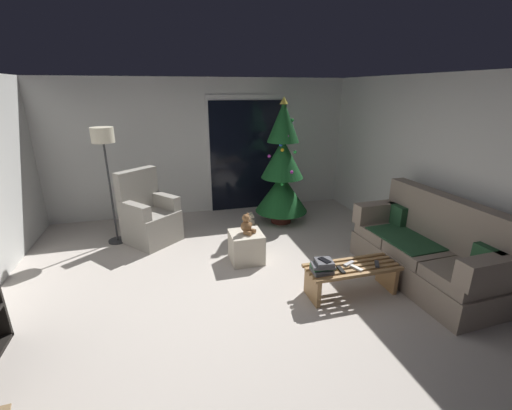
{
  "coord_description": "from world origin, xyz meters",
  "views": [
    {
      "loc": [
        -0.71,
        -3.36,
        2.31
      ],
      "look_at": [
        0.4,
        0.7,
        0.85
      ],
      "focal_mm": 23.69,
      "sensor_mm": 36.0,
      "label": 1
    }
  ],
  "objects_px": {
    "remote_black": "(341,270)",
    "book_stack": "(323,266)",
    "remote_silver": "(349,264)",
    "christmas_tree": "(282,170)",
    "floor_lamp": "(104,147)",
    "couch": "(426,251)",
    "teddy_bear_chestnut": "(247,225)",
    "cell_phone": "(325,260)",
    "remote_graphite": "(377,264)",
    "coffee_table": "(351,275)",
    "armchair": "(149,217)",
    "teddy_bear_cream_by_tree": "(251,221)",
    "remote_white": "(356,268)",
    "ottoman": "(246,247)"
  },
  "relations": [
    {
      "from": "ottoman",
      "to": "teddy_bear_chestnut",
      "type": "relative_size",
      "value": 1.54
    },
    {
      "from": "remote_black",
      "to": "teddy_bear_cream_by_tree",
      "type": "xyz_separation_m",
      "value": [
        -0.45,
        2.3,
        -0.25
      ]
    },
    {
      "from": "coffee_table",
      "to": "remote_silver",
      "type": "bearing_deg",
      "value": 121.81
    },
    {
      "from": "remote_graphite",
      "to": "remote_silver",
      "type": "relative_size",
      "value": 1.0
    },
    {
      "from": "remote_graphite",
      "to": "remote_black",
      "type": "xyz_separation_m",
      "value": [
        -0.47,
        -0.01,
        0.0
      ]
    },
    {
      "from": "couch",
      "to": "armchair",
      "type": "xyz_separation_m",
      "value": [
        -3.34,
        2.13,
        0.0
      ]
    },
    {
      "from": "couch",
      "to": "remote_black",
      "type": "relative_size",
      "value": 12.62
    },
    {
      "from": "book_stack",
      "to": "couch",
      "type": "bearing_deg",
      "value": 2.32
    },
    {
      "from": "coffee_table",
      "to": "armchair",
      "type": "xyz_separation_m",
      "value": [
        -2.31,
        2.16,
        0.16
      ]
    },
    {
      "from": "remote_silver",
      "to": "christmas_tree",
      "type": "xyz_separation_m",
      "value": [
        -0.01,
        2.33,
        0.59
      ]
    },
    {
      "from": "ottoman",
      "to": "teddy_bear_cream_by_tree",
      "type": "height_order",
      "value": "ottoman"
    },
    {
      "from": "teddy_bear_chestnut",
      "to": "remote_silver",
      "type": "bearing_deg",
      "value": -47.69
    },
    {
      "from": "cell_phone",
      "to": "armchair",
      "type": "distance_m",
      "value": 2.92
    },
    {
      "from": "couch",
      "to": "teddy_bear_chestnut",
      "type": "xyz_separation_m",
      "value": [
        -2.03,
        1.07,
        0.14
      ]
    },
    {
      "from": "remote_white",
      "to": "ottoman",
      "type": "xyz_separation_m",
      "value": [
        -1.0,
        1.18,
        -0.16
      ]
    },
    {
      "from": "remote_graphite",
      "to": "book_stack",
      "type": "xyz_separation_m",
      "value": [
        -0.68,
        0.03,
        0.06
      ]
    },
    {
      "from": "ottoman",
      "to": "armchair",
      "type": "bearing_deg",
      "value": 141.18
    },
    {
      "from": "teddy_bear_cream_by_tree",
      "to": "floor_lamp",
      "type": "bearing_deg",
      "value": 179.33
    },
    {
      "from": "remote_black",
      "to": "book_stack",
      "type": "relative_size",
      "value": 0.56
    },
    {
      "from": "couch",
      "to": "book_stack",
      "type": "distance_m",
      "value": 1.43
    },
    {
      "from": "remote_graphite",
      "to": "teddy_bear_chestnut",
      "type": "xyz_separation_m",
      "value": [
        -1.27,
        1.16,
        0.17
      ]
    },
    {
      "from": "cell_phone",
      "to": "teddy_bear_chestnut",
      "type": "distance_m",
      "value": 1.28
    },
    {
      "from": "teddy_bear_cream_by_tree",
      "to": "remote_graphite",
      "type": "bearing_deg",
      "value": -68.2
    },
    {
      "from": "remote_graphite",
      "to": "floor_lamp",
      "type": "height_order",
      "value": "floor_lamp"
    },
    {
      "from": "remote_black",
      "to": "teddy_bear_chestnut",
      "type": "bearing_deg",
      "value": -51.53
    },
    {
      "from": "ottoman",
      "to": "teddy_bear_cream_by_tree",
      "type": "distance_m",
      "value": 1.19
    },
    {
      "from": "remote_black",
      "to": "book_stack",
      "type": "xyz_separation_m",
      "value": [
        -0.21,
        0.03,
        0.06
      ]
    },
    {
      "from": "remote_graphite",
      "to": "remote_black",
      "type": "bearing_deg",
      "value": -149.35
    },
    {
      "from": "christmas_tree",
      "to": "floor_lamp",
      "type": "relative_size",
      "value": 1.22
    },
    {
      "from": "remote_silver",
      "to": "floor_lamp",
      "type": "distance_m",
      "value": 3.75
    },
    {
      "from": "remote_black",
      "to": "teddy_bear_chestnut",
      "type": "distance_m",
      "value": 1.42
    },
    {
      "from": "christmas_tree",
      "to": "remote_graphite",
      "type": "bearing_deg",
      "value": -82.44
    },
    {
      "from": "book_stack",
      "to": "teddy_bear_cream_by_tree",
      "type": "relative_size",
      "value": 0.97
    },
    {
      "from": "couch",
      "to": "book_stack",
      "type": "relative_size",
      "value": 7.08
    },
    {
      "from": "armchair",
      "to": "ottoman",
      "type": "distance_m",
      "value": 1.69
    },
    {
      "from": "cell_phone",
      "to": "remote_silver",
      "type": "bearing_deg",
      "value": -8.04
    },
    {
      "from": "remote_silver",
      "to": "armchair",
      "type": "bearing_deg",
      "value": 23.62
    },
    {
      "from": "couch",
      "to": "teddy_bear_chestnut",
      "type": "relative_size",
      "value": 6.9
    },
    {
      "from": "couch",
      "to": "cell_phone",
      "type": "bearing_deg",
      "value": -177.59
    },
    {
      "from": "coffee_table",
      "to": "teddy_bear_cream_by_tree",
      "type": "height_order",
      "value": "coffee_table"
    },
    {
      "from": "couch",
      "to": "teddy_bear_chestnut",
      "type": "height_order",
      "value": "couch"
    },
    {
      "from": "cell_phone",
      "to": "floor_lamp",
      "type": "relative_size",
      "value": 0.08
    },
    {
      "from": "christmas_tree",
      "to": "teddy_bear_cream_by_tree",
      "type": "height_order",
      "value": "christmas_tree"
    },
    {
      "from": "couch",
      "to": "teddy_bear_cream_by_tree",
      "type": "distance_m",
      "value": 2.79
    },
    {
      "from": "christmas_tree",
      "to": "armchair",
      "type": "height_order",
      "value": "christmas_tree"
    },
    {
      "from": "floor_lamp",
      "to": "book_stack",
      "type": "bearing_deg",
      "value": -43.37
    },
    {
      "from": "book_stack",
      "to": "cell_phone",
      "type": "height_order",
      "value": "cell_phone"
    },
    {
      "from": "cell_phone",
      "to": "floor_lamp",
      "type": "bearing_deg",
      "value": 117.52
    },
    {
      "from": "coffee_table",
      "to": "christmas_tree",
      "type": "xyz_separation_m",
      "value": [
        -0.04,
        2.36,
        0.72
      ]
    },
    {
      "from": "armchair",
      "to": "couch",
      "type": "bearing_deg",
      "value": -32.54
    }
  ]
}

